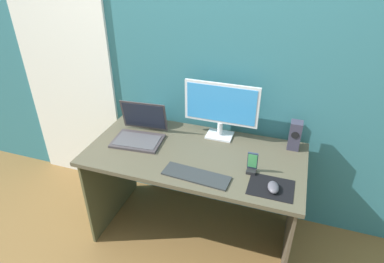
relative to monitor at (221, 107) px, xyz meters
name	(u,v)px	position (x,y,z in m)	size (l,w,h in m)	color
ground_plane	(194,231)	(-0.10, -0.25, -0.94)	(8.00, 8.00, 0.00)	brown
wall_back	(214,54)	(-0.10, 0.15, 0.31)	(6.00, 0.04, 2.50)	#2F6D79
door_left	(67,70)	(-1.30, 0.12, 0.07)	(0.82, 0.02, 2.02)	white
desk	(195,171)	(-0.10, -0.25, -0.37)	(1.40, 0.70, 0.72)	#4E4937
monitor	(221,107)	(0.00, 0.00, 0.00)	(0.50, 0.14, 0.39)	silver
speaker_right	(295,135)	(0.50, 0.01, -0.12)	(0.08, 0.08, 0.20)	#353346
laptop	(140,132)	(-0.51, -0.20, -0.17)	(0.35, 0.31, 0.24)	#3D373A
fishbowl	(155,116)	(-0.49, 0.00, -0.15)	(0.16, 0.16, 0.16)	silver
keyboard_external	(196,176)	(-0.02, -0.48, -0.22)	(0.40, 0.13, 0.01)	#292D2F
mousepad	(271,187)	(0.41, -0.44, -0.22)	(0.25, 0.20, 0.00)	black
mouse	(273,187)	(0.42, -0.46, -0.20)	(0.06, 0.10, 0.04)	#4C4953
phone_in_dock	(252,165)	(0.28, -0.34, -0.17)	(0.06, 0.05, 0.14)	black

